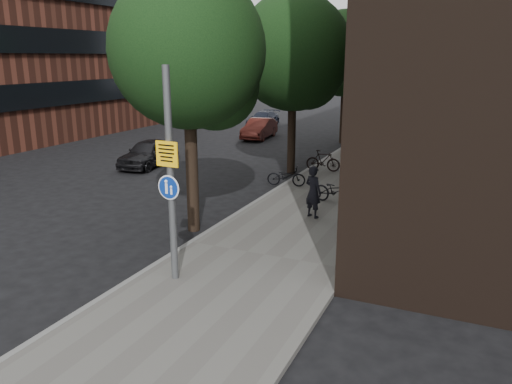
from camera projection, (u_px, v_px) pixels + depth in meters
The scene contains 15 objects.
ground at pixel (189, 314), 10.25m from camera, with size 120.00×120.00×0.00m, color black.
sidewalk at pixel (334, 195), 18.94m from camera, with size 4.50×60.00×0.12m, color #5E5C57.
curb_edge at pixel (279, 188), 19.82m from camera, with size 0.15×60.00×0.13m, color slate.
street_tree_near at pixel (193, 57), 14.00m from camera, with size 4.40×4.40×7.50m.
street_tree_mid at pixel (296, 57), 21.47m from camera, with size 5.00×5.00×7.80m.
street_tree_far at pixel (348, 57), 29.39m from camera, with size 5.00×5.00×7.80m.
signpost at pixel (171, 176), 11.03m from camera, with size 0.56×0.16×4.84m.
pedestrian at pixel (313, 192), 15.88m from camera, with size 0.61×0.40×1.68m, color black.
parked_bike_facade_near at pixel (336, 191), 17.45m from camera, with size 0.61×1.75×0.92m, color black.
parked_bike_facade_far at pixel (384, 178), 19.09m from camera, with size 0.50×1.76×1.06m, color black.
parked_bike_curb_near at pixel (286, 176), 19.88m from camera, with size 0.53×1.53×0.80m, color black.
parked_bike_curb_far at pixel (323, 161), 22.47m from camera, with size 0.44×1.56×0.94m, color black.
parked_car_near at pixel (148, 153), 23.95m from camera, with size 1.54×3.82×1.30m, color black.
parked_car_mid at pixel (259, 129), 32.15m from camera, with size 1.36×3.89×1.28m, color #581F19.
parked_car_far at pixel (263, 119), 37.79m from camera, with size 1.57×3.87×1.12m, color black.
Camera 1 is at (5.04, -7.85, 5.12)m, focal length 35.00 mm.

